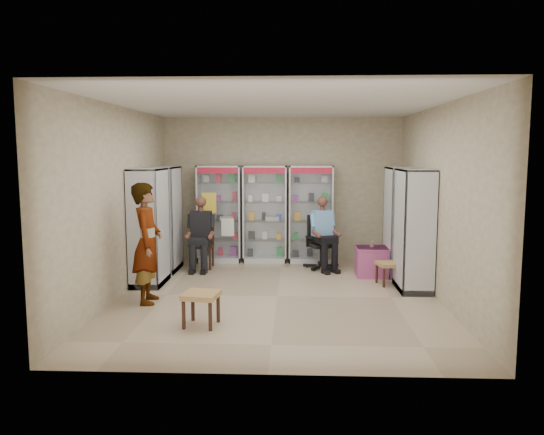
{
  "coord_description": "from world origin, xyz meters",
  "views": [
    {
      "loc": [
        0.27,
        -8.2,
        2.27
      ],
      "look_at": [
        -0.12,
        0.7,
        1.17
      ],
      "focal_mm": 35.0,
      "sensor_mm": 36.0,
      "label": 1
    }
  ],
  "objects_px": {
    "office_chair": "(322,242)",
    "seated_shopkeeper": "(322,235)",
    "cabinet_right_far": "(401,222)",
    "cabinet_right_near": "(414,230)",
    "woven_stool_b": "(201,309)",
    "pink_trunk": "(372,262)",
    "cabinet_left_far": "(165,219)",
    "woven_stool_a": "(389,273)",
    "cabinet_back_right": "(311,214)",
    "standing_man": "(147,243)",
    "wooden_chair": "(202,245)",
    "cabinet_back_left": "(220,214)",
    "cabinet_left_near": "(149,227)",
    "cabinet_back_mid": "(265,214)"
  },
  "relations": [
    {
      "from": "cabinet_back_right",
      "to": "cabinet_left_far",
      "type": "distance_m",
      "value": 2.98
    },
    {
      "from": "cabinet_back_mid",
      "to": "cabinet_left_near",
      "type": "relative_size",
      "value": 1.0
    },
    {
      "from": "wooden_chair",
      "to": "seated_shopkeeper",
      "type": "bearing_deg",
      "value": 0.7
    },
    {
      "from": "cabinet_right_near",
      "to": "woven_stool_a",
      "type": "height_order",
      "value": "cabinet_right_near"
    },
    {
      "from": "cabinet_back_mid",
      "to": "woven_stool_a",
      "type": "distance_m",
      "value": 3.06
    },
    {
      "from": "standing_man",
      "to": "cabinet_left_far",
      "type": "bearing_deg",
      "value": 1.33
    },
    {
      "from": "cabinet_back_right",
      "to": "wooden_chair",
      "type": "bearing_deg",
      "value": -161.25
    },
    {
      "from": "cabinet_left_far",
      "to": "woven_stool_b",
      "type": "xyz_separation_m",
      "value": [
        1.28,
        -3.28,
        -0.78
      ]
    },
    {
      "from": "cabinet_back_right",
      "to": "cabinet_right_near",
      "type": "xyz_separation_m",
      "value": [
        1.63,
        -2.23,
        0.0
      ]
    },
    {
      "from": "cabinet_right_far",
      "to": "cabinet_right_near",
      "type": "relative_size",
      "value": 1.0
    },
    {
      "from": "cabinet_back_left",
      "to": "office_chair",
      "type": "xyz_separation_m",
      "value": [
        2.1,
        -0.65,
        -0.47
      ]
    },
    {
      "from": "cabinet_right_near",
      "to": "cabinet_left_near",
      "type": "distance_m",
      "value": 4.46
    },
    {
      "from": "cabinet_back_left",
      "to": "woven_stool_a",
      "type": "xyz_separation_m",
      "value": [
        3.2,
        -1.91,
        -0.8
      ]
    },
    {
      "from": "woven_stool_a",
      "to": "standing_man",
      "type": "distance_m",
      "value": 4.11
    },
    {
      "from": "cabinet_back_mid",
      "to": "office_chair",
      "type": "relative_size",
      "value": 1.9
    },
    {
      "from": "cabinet_left_far",
      "to": "woven_stool_b",
      "type": "distance_m",
      "value": 3.6
    },
    {
      "from": "seated_shopkeeper",
      "to": "pink_trunk",
      "type": "distance_m",
      "value": 1.13
    },
    {
      "from": "cabinet_left_near",
      "to": "wooden_chair",
      "type": "relative_size",
      "value": 2.13
    },
    {
      "from": "cabinet_right_far",
      "to": "woven_stool_a",
      "type": "relative_size",
      "value": 5.06
    },
    {
      "from": "cabinet_back_right",
      "to": "standing_man",
      "type": "height_order",
      "value": "cabinet_back_right"
    },
    {
      "from": "cabinet_right_near",
      "to": "wooden_chair",
      "type": "bearing_deg",
      "value": 68.36
    },
    {
      "from": "cabinet_right_near",
      "to": "woven_stool_b",
      "type": "distance_m",
      "value": 3.83
    },
    {
      "from": "cabinet_right_far",
      "to": "woven_stool_a",
      "type": "distance_m",
      "value": 1.16
    },
    {
      "from": "cabinet_right_far",
      "to": "seated_shopkeeper",
      "type": "distance_m",
      "value": 1.53
    },
    {
      "from": "office_chair",
      "to": "seated_shopkeeper",
      "type": "height_order",
      "value": "seated_shopkeeper"
    },
    {
      "from": "cabinet_back_left",
      "to": "cabinet_left_near",
      "type": "height_order",
      "value": "same"
    },
    {
      "from": "pink_trunk",
      "to": "seated_shopkeeper",
      "type": "bearing_deg",
      "value": 147.89
    },
    {
      "from": "woven_stool_a",
      "to": "seated_shopkeeper",
      "type": "bearing_deg",
      "value": 132.44
    },
    {
      "from": "cabinet_right_far",
      "to": "seated_shopkeeper",
      "type": "relative_size",
      "value": 1.49
    },
    {
      "from": "cabinet_right_near",
      "to": "pink_trunk",
      "type": "distance_m",
      "value": 1.33
    },
    {
      "from": "cabinet_back_left",
      "to": "seated_shopkeeper",
      "type": "relative_size",
      "value": 1.49
    },
    {
      "from": "cabinet_back_right",
      "to": "woven_stool_b",
      "type": "distance_m",
      "value": 4.55
    },
    {
      "from": "pink_trunk",
      "to": "cabinet_back_mid",
      "type": "bearing_deg",
      "value": 148.27
    },
    {
      "from": "cabinet_left_near",
      "to": "woven_stool_b",
      "type": "xyz_separation_m",
      "value": [
        1.28,
        -2.18,
        -0.78
      ]
    },
    {
      "from": "cabinet_back_left",
      "to": "pink_trunk",
      "type": "height_order",
      "value": "cabinet_back_left"
    },
    {
      "from": "wooden_chair",
      "to": "standing_man",
      "type": "bearing_deg",
      "value": -99.39
    },
    {
      "from": "cabinet_back_right",
      "to": "cabinet_left_far",
      "type": "xyz_separation_m",
      "value": [
        -2.83,
        -0.93,
        0.0
      ]
    },
    {
      "from": "cabinet_right_near",
      "to": "standing_man",
      "type": "relative_size",
      "value": 1.1
    },
    {
      "from": "cabinet_right_near",
      "to": "seated_shopkeeper",
      "type": "bearing_deg",
      "value": 43.14
    },
    {
      "from": "standing_man",
      "to": "cabinet_right_near",
      "type": "bearing_deg",
      "value": -83.45
    },
    {
      "from": "wooden_chair",
      "to": "woven_stool_b",
      "type": "bearing_deg",
      "value": -80.29
    },
    {
      "from": "woven_stool_a",
      "to": "standing_man",
      "type": "relative_size",
      "value": 0.22
    },
    {
      "from": "cabinet_back_mid",
      "to": "wooden_chair",
      "type": "xyz_separation_m",
      "value": [
        -1.2,
        -0.73,
        -0.53
      ]
    },
    {
      "from": "cabinet_right_far",
      "to": "wooden_chair",
      "type": "height_order",
      "value": "cabinet_right_far"
    },
    {
      "from": "seated_shopkeeper",
      "to": "pink_trunk",
      "type": "height_order",
      "value": "seated_shopkeeper"
    },
    {
      "from": "cabinet_right_far",
      "to": "office_chair",
      "type": "bearing_deg",
      "value": 71.53
    },
    {
      "from": "cabinet_back_mid",
      "to": "pink_trunk",
      "type": "xyz_separation_m",
      "value": [
        2.04,
        -1.26,
        -0.73
      ]
    },
    {
      "from": "cabinet_back_left",
      "to": "cabinet_right_near",
      "type": "height_order",
      "value": "same"
    },
    {
      "from": "cabinet_left_near",
      "to": "seated_shopkeeper",
      "type": "distance_m",
      "value": 3.32
    },
    {
      "from": "cabinet_right_far",
      "to": "woven_stool_a",
      "type": "bearing_deg",
      "value": 156.99
    }
  ]
}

